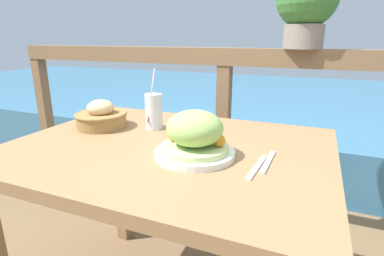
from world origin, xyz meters
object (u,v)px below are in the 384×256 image
bread_basket (101,117)px  potted_plant (307,3)px  drink_glass (154,111)px  salad_plate (195,137)px

bread_basket → potted_plant: size_ratio=0.58×
drink_glass → potted_plant: 0.86m
salad_plate → potted_plant: bearing=71.2°
drink_glass → salad_plate: bearing=-38.8°
bread_basket → potted_plant: potted_plant is taller
bread_basket → potted_plant: 1.06m
bread_basket → potted_plant: (0.74, 0.59, 0.47)m
drink_glass → potted_plant: (0.52, 0.53, 0.44)m
potted_plant → salad_plate: bearing=-108.8°
potted_plant → bread_basket: bearing=-141.1°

